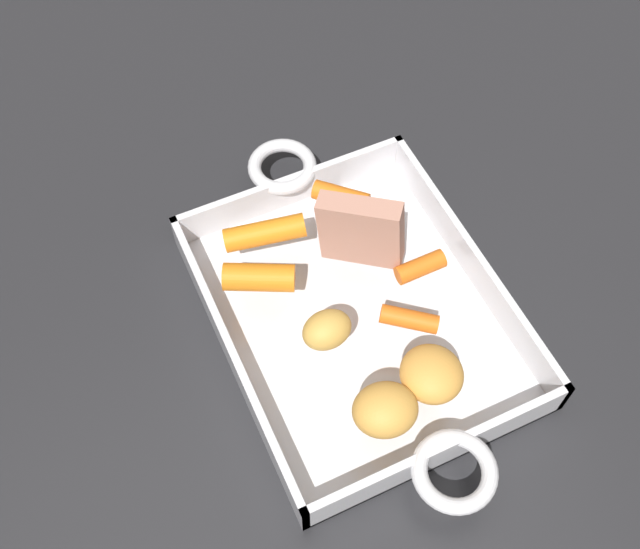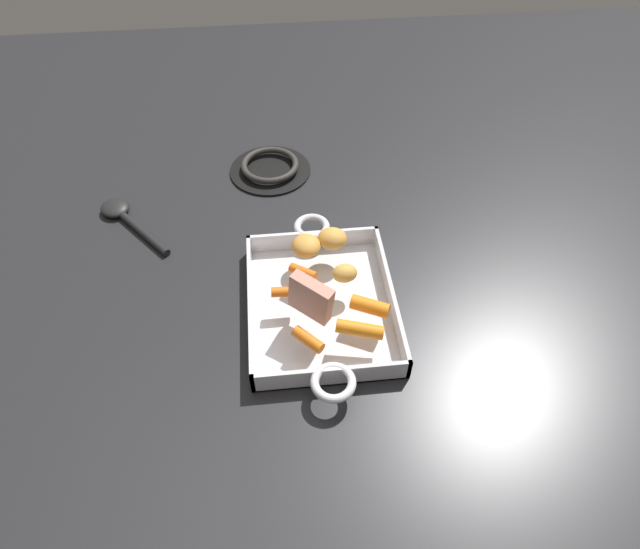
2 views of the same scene
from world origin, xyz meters
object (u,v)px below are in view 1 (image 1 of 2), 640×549
Objects in this scene: roast_slice_thick at (361,231)px; potato_corner at (385,410)px; potato_whole at (327,330)px; potato_golden_small at (432,374)px; baby_carrot_center_left at (409,319)px; baby_carrot_center_right at (341,196)px; baby_carrot_short at (265,233)px; baby_carrot_northeast at (420,266)px; baby_carrot_northwest at (259,277)px; roasting_dish at (357,313)px.

potato_corner is at bearing -19.39° from roast_slice_thick.
potato_golden_small reaches higher than potato_whole.
potato_corner reaches higher than baby_carrot_center_left.
baby_carrot_center_right is 0.08m from baby_carrot_short.
baby_carrot_northeast is at bearing 141.42° from baby_carrot_center_left.
baby_carrot_northeast is 0.85× the size of potato_corner.
baby_carrot_northeast is (0.04, 0.04, -0.03)m from roast_slice_thick.
baby_carrot_short is (-0.04, 0.02, -0.00)m from baby_carrot_northwest.
baby_carrot_northwest is 0.05m from baby_carrot_short.
roast_slice_thick is 0.15m from potato_corner.
baby_carrot_center_right is 0.14m from baby_carrot_center_left.
baby_carrot_center_right reaches higher than baby_carrot_center_left.
roasting_dish is 7.71× the size of potato_golden_small.
potato_whole is at bearing -172.63° from potato_corner.
baby_carrot_northwest is 0.17m from potato_golden_small.
roast_slice_thick is 0.06m from baby_carrot_northeast.
roasting_dish is at bearing -89.47° from baby_carrot_northeast.
baby_carrot_center_left is 0.05m from baby_carrot_northeast.
baby_carrot_center_left is at bearing 32.66° from roasting_dish.
potato_whole is (0.07, 0.03, 0.00)m from baby_carrot_northwest.
baby_carrot_northwest is 0.16m from potato_corner.
baby_carrot_center_left is at bearing 30.29° from baby_carrot_short.
baby_carrot_short is at bearing -125.19° from roast_slice_thick.
roasting_dish is 8.23× the size of baby_carrot_center_left.
potato_golden_small reaches higher than baby_carrot_center_right.
potato_golden_small is at bearing 39.41° from potato_whole.
potato_corner is at bearing -40.16° from baby_carrot_northeast.
baby_carrot_short is 0.19m from potato_golden_small.
baby_carrot_northwest is at bearing -109.38° from baby_carrot_northeast.
baby_carrot_northwest is at bearing -148.04° from potato_golden_small.
roasting_dish is at bearing 163.81° from potato_corner.
baby_carrot_short is 0.19m from potato_corner.
baby_carrot_short is at bearing -149.71° from baby_carrot_center_left.
potato_whole is at bearing -76.09° from baby_carrot_northeast.
baby_carrot_center_left is 1.14× the size of potato_whole.
roast_slice_thick is (-0.04, 0.02, 0.06)m from roasting_dish.
roast_slice_thick is 1.37× the size of potato_golden_small.
baby_carrot_northwest is 0.84× the size of baby_carrot_short.
potato_golden_small is at bearing -10.41° from baby_carrot_center_left.
baby_carrot_center_right is 0.19m from potato_golden_small.
potato_whole is (-0.02, -0.07, 0.01)m from baby_carrot_center_left.
baby_carrot_northwest is 1.44× the size of potato_whole.
baby_carrot_center_right is 1.00× the size of potato_golden_small.
roasting_dish is 7.71× the size of potato_corner.
potato_corner is at bearing -16.66° from baby_carrot_center_right.
baby_carrot_northeast is at bearing 45.26° from roast_slice_thick.
baby_carrot_short is 1.71× the size of potato_whole.
baby_carrot_center_left is (0.08, 0.01, -0.03)m from roast_slice_thick.
roasting_dish is at bearing -147.34° from baby_carrot_center_left.
baby_carrot_northeast reaches higher than roasting_dish.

